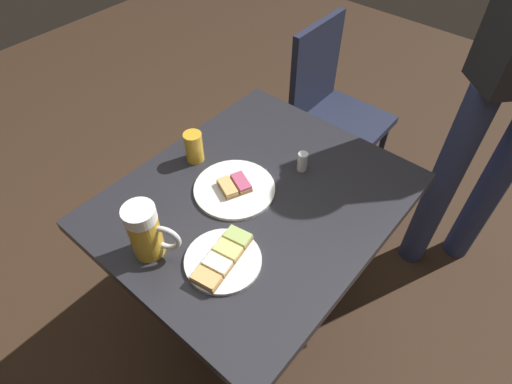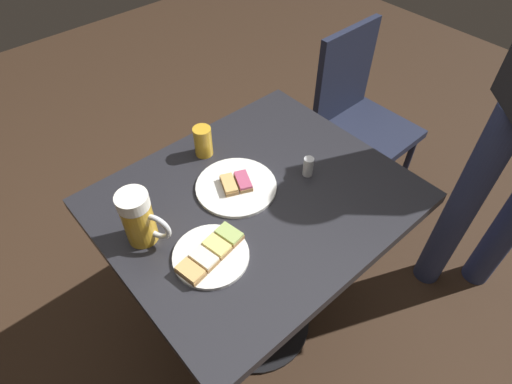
% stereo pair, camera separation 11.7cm
% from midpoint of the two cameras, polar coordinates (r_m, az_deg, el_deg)
% --- Properties ---
extents(ground_plane, '(6.00, 6.00, 0.00)m').
position_cam_midpoint_polar(ground_plane, '(1.84, 1.91, -17.23)').
color(ground_plane, '#382619').
extents(cafe_table, '(0.84, 0.71, 0.77)m').
position_cam_midpoint_polar(cafe_table, '(1.31, 2.56, -5.60)').
color(cafe_table, black).
rests_on(cafe_table, ground_plane).
extents(plate_near, '(0.19, 0.19, 0.03)m').
position_cam_midpoint_polar(plate_near, '(1.05, -2.99, -8.67)').
color(plate_near, white).
rests_on(plate_near, cafe_table).
extents(plate_far, '(0.23, 0.23, 0.03)m').
position_cam_midpoint_polar(plate_far, '(1.21, 0.05, 0.68)').
color(plate_far, white).
rests_on(plate_far, cafe_table).
extents(beer_mug, '(0.09, 0.13, 0.16)m').
position_cam_midpoint_polar(beer_mug, '(1.06, -12.59, -3.71)').
color(beer_mug, gold).
rests_on(beer_mug, cafe_table).
extents(beer_glass_small, '(0.06, 0.06, 0.10)m').
position_cam_midpoint_polar(beer_glass_small, '(1.29, -4.53, 6.83)').
color(beer_glass_small, gold).
rests_on(beer_glass_small, cafe_table).
extents(salt_shaker, '(0.03, 0.03, 0.06)m').
position_cam_midpoint_polar(salt_shaker, '(1.25, 9.81, 3.30)').
color(salt_shaker, silver).
rests_on(salt_shaker, cafe_table).
extents(cafe_chair, '(0.38, 0.38, 0.89)m').
position_cam_midpoint_polar(cafe_chair, '(1.97, 15.31, 9.96)').
color(cafe_chair, '#1E2338').
rests_on(cafe_chair, ground_plane).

